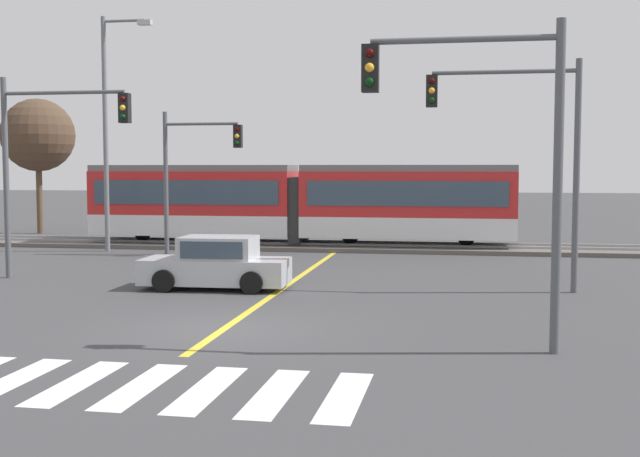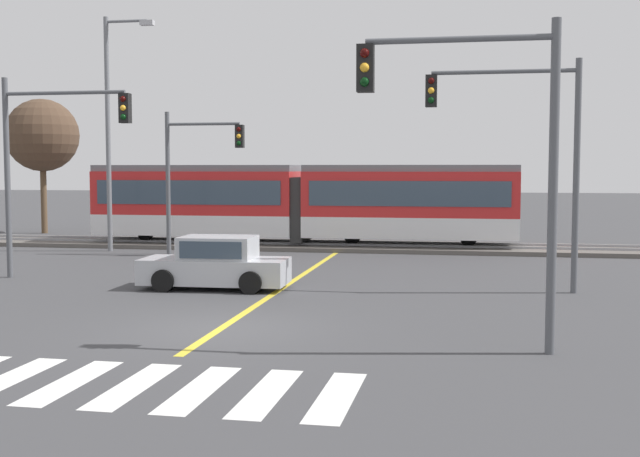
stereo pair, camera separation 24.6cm
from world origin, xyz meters
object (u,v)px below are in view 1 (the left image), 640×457
object	(u,v)px
sedan_crossing	(216,265)
traffic_light_mid_left	(47,146)
traffic_light_far_left	(192,162)
bare_tree_far_west	(38,136)
light_rail_tram	(299,201)
traffic_light_near_right	(491,133)
street_lamp_west	(109,121)
traffic_light_mid_right	(526,137)

from	to	relation	value
sedan_crossing	traffic_light_mid_left	xyz separation A→B (m)	(-5.77, 1.11, 3.46)
traffic_light_far_left	bare_tree_far_west	world-z (taller)	bare_tree_far_west
light_rail_tram	traffic_light_far_left	xyz separation A→B (m)	(-3.61, -3.64, 1.68)
bare_tree_far_west	traffic_light_far_left	bearing A→B (deg)	-37.40
traffic_light_near_right	street_lamp_west	world-z (taller)	street_lamp_west
street_lamp_west	bare_tree_far_west	bearing A→B (deg)	133.72
traffic_light_mid_right	street_lamp_west	bearing A→B (deg)	152.65
bare_tree_far_west	traffic_light_mid_left	bearing A→B (deg)	-60.22
light_rail_tram	traffic_light_mid_left	distance (m)	12.68
traffic_light_mid_left	bare_tree_far_west	xyz separation A→B (m)	(-9.26, 16.19, 1.03)
traffic_light_mid_left	bare_tree_far_west	bearing A→B (deg)	119.78
light_rail_tram	traffic_light_mid_right	xyz separation A→B (m)	(8.68, -11.21, 2.30)
traffic_light_far_left	traffic_light_mid_left	distance (m)	7.76
light_rail_tram	street_lamp_west	xyz separation A→B (m)	(-7.42, -2.88, 3.38)
traffic_light_near_right	traffic_light_mid_left	world-z (taller)	traffic_light_mid_left
sedan_crossing	street_lamp_west	distance (m)	12.80
street_lamp_west	bare_tree_far_west	distance (m)	11.05
street_lamp_west	sedan_crossing	bearing A→B (deg)	-51.54
traffic_light_near_right	street_lamp_west	xyz separation A→B (m)	(-14.84, 16.05, 1.29)
traffic_light_mid_left	sedan_crossing	bearing A→B (deg)	-10.93
traffic_light_mid_left	street_lamp_west	size ratio (longest dim) A/B	0.65
traffic_light_near_right	light_rail_tram	bearing A→B (deg)	111.40
traffic_light_mid_left	traffic_light_far_left	bearing A→B (deg)	73.68
traffic_light_near_right	traffic_light_mid_left	distance (m)	15.36
traffic_light_mid_right	street_lamp_west	world-z (taller)	street_lamp_west
traffic_light_mid_left	bare_tree_far_west	size ratio (longest dim) A/B	0.88
light_rail_tram	traffic_light_far_left	world-z (taller)	traffic_light_far_left
sedan_crossing	bare_tree_far_west	bearing A→B (deg)	130.99
traffic_light_mid_right	traffic_light_far_left	size ratio (longest dim) A/B	1.13
traffic_light_near_right	bare_tree_far_west	size ratio (longest dim) A/B	0.87
light_rail_tram	traffic_light_near_right	world-z (taller)	traffic_light_near_right
light_rail_tram	traffic_light_far_left	size ratio (longest dim) A/B	3.23
street_lamp_west	traffic_light_near_right	bearing A→B (deg)	-47.24
traffic_light_mid_right	traffic_light_far_left	distance (m)	14.45
traffic_light_near_right	traffic_light_mid_right	bearing A→B (deg)	80.68
sedan_crossing	traffic_light_far_left	size ratio (longest dim) A/B	0.74
street_lamp_west	traffic_light_mid_right	bearing A→B (deg)	-27.35
traffic_light_mid_left	street_lamp_west	world-z (taller)	street_lamp_west
traffic_light_far_left	street_lamp_west	distance (m)	4.24
traffic_light_far_left	light_rail_tram	bearing A→B (deg)	45.23
light_rail_tram	street_lamp_west	bearing A→B (deg)	-158.79
traffic_light_near_right	bare_tree_far_west	bearing A→B (deg)	133.08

